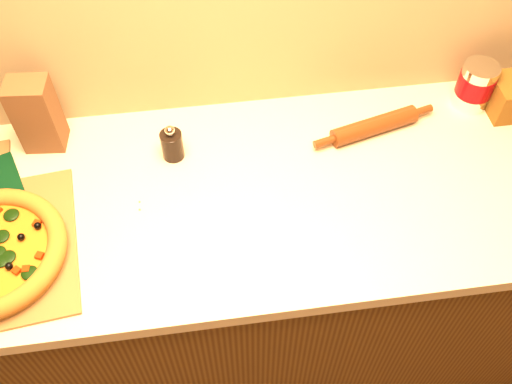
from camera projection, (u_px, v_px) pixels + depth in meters
name	position (u px, v px, depth m)	size (l,w,h in m)	color
cabinet	(227.00, 283.00, 1.82)	(2.80, 0.65, 0.86)	#44250E
countertop	(220.00, 199.00, 1.46)	(2.84, 0.68, 0.04)	beige
pepper_grinder	(172.00, 144.00, 1.49)	(0.06, 0.06, 0.11)	black
rolling_pin	(374.00, 126.00, 1.55)	(0.36, 0.11, 0.05)	#592E0F
coffee_canister	(475.00, 85.00, 1.58)	(0.10, 0.10, 0.14)	silver
paper_bag	(37.00, 115.00, 1.47)	(0.11, 0.08, 0.21)	brown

